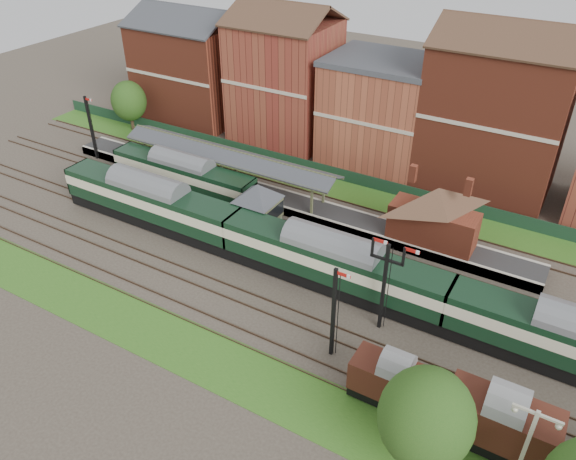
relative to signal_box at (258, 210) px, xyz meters
The scene contains 20 objects.
ground 5.45m from the signal_box, 47.29° to the right, with size 160.00×160.00×0.00m, color #473D33.
grass_back 13.47m from the signal_box, 76.76° to the left, with size 90.00×4.50×0.06m, color #2D6619.
grass_front 15.86m from the signal_box, 78.87° to the right, with size 90.00×5.00×0.06m, color #2D6619.
fence 15.25m from the signal_box, 78.50° to the left, with size 90.00×0.12×1.50m, color #193823.
platform 7.31m from the signal_box, 107.10° to the left, with size 55.00×3.40×1.00m, color #2D2D2D.
signal_box is the anchor object (origin of this frame).
brick_hut 8.25m from the signal_box, ahead, with size 3.20×2.64×2.94m.
station_building 16.37m from the signal_box, 23.43° to the left, with size 8.10×8.10×5.90m.
canopy 10.40m from the signal_box, 140.91° to the left, with size 26.00×3.89×4.08m.
semaphore_bracket 16.16m from the signal_box, 20.92° to the right, with size 3.60×0.25×8.18m.
semaphore_platform_end 27.41m from the signal_box, behind, with size 1.23×0.25×8.00m.
semaphore_siding 16.60m from the signal_box, 38.20° to the right, with size 1.23×0.25×8.00m.
yard_lamp 30.78m from the signal_box, 28.65° to the right, with size 2.60×0.22×7.00m.
town_backdrop 22.26m from the signal_box, 82.60° to the left, with size 69.00×10.00×16.00m.
dmu_train 9.97m from the signal_box, 19.04° to the right, with size 60.41×3.17×4.64m.
platform_railcar 12.33m from the signal_box, 164.68° to the left, with size 17.61×2.78×4.05m.
goods_van_a 22.29m from the signal_box, 33.39° to the right, with size 5.78×2.50×3.51m.
goods_van_b 28.27m from the signal_box, 25.69° to the right, with size 6.73×2.92×4.08m.
tree_far 27.25m from the signal_box, 36.87° to the right, with size 5.48×5.48×8.00m.
tree_back 32.32m from the signal_box, 155.07° to the left, with size 4.67×4.67×6.83m.
Camera 1 is at (22.34, -34.62, 30.99)m, focal length 35.00 mm.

